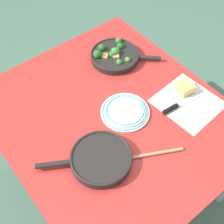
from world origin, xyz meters
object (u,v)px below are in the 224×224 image
at_px(cheese_block, 185,88).
at_px(wooden_spoon, 133,157).
at_px(grater_knife, 179,104).
at_px(skillet_eggs, 100,159).
at_px(dinner_plate_stack, 125,111).
at_px(skillet_broccoli, 115,55).

bearing_deg(cheese_block, wooden_spoon, -74.06).
xyz_separation_m(grater_knife, cheese_block, (-0.05, 0.09, 0.02)).
bearing_deg(skillet_eggs, cheese_block, -144.10).
xyz_separation_m(skillet_eggs, cheese_block, (-0.06, 0.58, 0.00)).
bearing_deg(grater_knife, cheese_block, 34.72).
distance_m(grater_knife, cheese_block, 0.10).
xyz_separation_m(wooden_spoon, cheese_block, (-0.13, 0.46, 0.02)).
relative_size(wooden_spoon, grater_knife, 1.18).
distance_m(wooden_spoon, grater_knife, 0.38).
distance_m(grater_knife, dinner_plate_stack, 0.27).
height_order(skillet_broccoli, cheese_block, skillet_broccoli).
height_order(skillet_eggs, dinner_plate_stack, skillet_eggs).
relative_size(skillet_eggs, cheese_block, 4.16).
bearing_deg(wooden_spoon, dinner_plate_stack, -94.36).
xyz_separation_m(wooden_spoon, grater_knife, (-0.08, 0.37, 0.00)).
bearing_deg(cheese_block, skillet_eggs, -84.50).
distance_m(skillet_eggs, grater_knife, 0.50).
xyz_separation_m(skillet_eggs, wooden_spoon, (0.08, 0.12, -0.02)).
height_order(skillet_eggs, wooden_spoon, skillet_eggs).
xyz_separation_m(skillet_broccoli, wooden_spoon, (0.54, -0.33, -0.02)).
relative_size(grater_knife, cheese_block, 3.12).
height_order(skillet_eggs, grater_knife, skillet_eggs).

